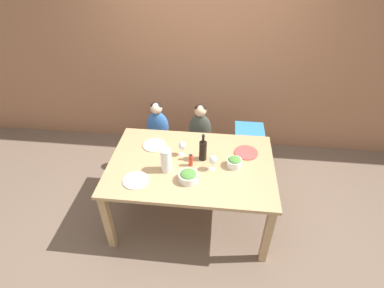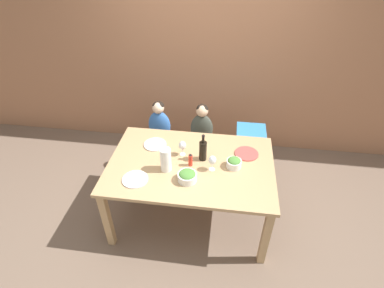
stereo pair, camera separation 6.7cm
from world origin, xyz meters
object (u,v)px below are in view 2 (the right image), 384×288
(dinner_plate_back_right, at_px, (247,154))
(wine_glass_far, at_px, (182,146))
(chair_far_center, at_px, (201,146))
(chair_right_highchair, at_px, (250,140))
(wine_glass_near, at_px, (212,160))
(paper_towel_roll, at_px, (166,160))
(salad_bowl_small, at_px, (234,163))
(dinner_plate_front_left, at_px, (135,179))
(person_child_left, at_px, (159,121))
(salad_bowl_large, at_px, (187,176))
(dinner_plate_back_left, at_px, (155,144))
(wine_bottle, at_px, (203,150))
(person_child_center, at_px, (202,124))
(chair_far_left, at_px, (161,143))

(dinner_plate_back_right, bearing_deg, wine_glass_far, -171.79)
(chair_far_center, relative_size, chair_right_highchair, 0.66)
(wine_glass_near, bearing_deg, paper_towel_roll, -172.36)
(salad_bowl_small, bearing_deg, dinner_plate_front_left, -161.05)
(wine_glass_far, bearing_deg, wine_glass_near, -30.82)
(person_child_left, bearing_deg, dinner_plate_back_right, -28.55)
(paper_towel_roll, distance_m, wine_glass_near, 0.44)
(chair_right_highchair, bearing_deg, salad_bowl_large, -121.08)
(person_child_left, bearing_deg, dinner_plate_back_left, -81.49)
(salad_bowl_large, height_order, dinner_plate_back_left, salad_bowl_large)
(chair_right_highchair, height_order, dinner_plate_back_left, dinner_plate_back_left)
(person_child_left, distance_m, wine_glass_near, 1.13)
(chair_far_center, bearing_deg, dinner_plate_back_left, -129.29)
(chair_right_highchair, bearing_deg, wine_bottle, -125.70)
(dinner_plate_front_left, bearing_deg, salad_bowl_small, 18.95)
(salad_bowl_large, bearing_deg, person_child_center, 88.60)
(wine_glass_far, xyz_separation_m, dinner_plate_front_left, (-0.38, -0.43, -0.11))
(wine_bottle, height_order, wine_glass_far, wine_bottle)
(chair_far_left, xyz_separation_m, salad_bowl_small, (0.93, -0.78, 0.43))
(chair_far_left, height_order, chair_far_center, same)
(chair_right_highchair, relative_size, dinner_plate_back_right, 2.84)
(chair_far_left, height_order, person_child_center, person_child_center)
(chair_far_center, bearing_deg, wine_glass_far, -100.79)
(chair_far_left, bearing_deg, person_child_center, 0.09)
(chair_far_left, relative_size, wine_bottle, 1.54)
(wine_bottle, relative_size, dinner_plate_back_left, 1.21)
(person_child_center, bearing_deg, dinner_plate_back_left, -129.25)
(chair_far_left, distance_m, wine_glass_near, 1.22)
(paper_towel_roll, relative_size, dinner_plate_front_left, 1.01)
(chair_far_center, relative_size, dinner_plate_back_right, 1.87)
(chair_right_highchair, relative_size, wine_glass_near, 4.20)
(salad_bowl_small, height_order, dinner_plate_back_right, salad_bowl_small)
(person_child_center, xyz_separation_m, wine_glass_far, (-0.13, -0.67, 0.17))
(chair_far_left, relative_size, chair_far_center, 1.00)
(chair_far_left, height_order, wine_glass_near, wine_glass_near)
(chair_far_left, xyz_separation_m, salad_bowl_large, (0.50, -1.03, 0.43))
(wine_glass_near, relative_size, wine_glass_far, 1.00)
(person_child_left, height_order, dinner_plate_front_left, person_child_left)
(chair_far_center, bearing_deg, salad_bowl_large, -91.40)
(chair_far_left, height_order, salad_bowl_large, salad_bowl_large)
(person_child_center, bearing_deg, dinner_plate_back_right, -47.48)
(wine_glass_far, bearing_deg, chair_right_highchair, 42.60)
(person_child_center, relative_size, dinner_plate_back_right, 2.13)
(salad_bowl_small, bearing_deg, dinner_plate_back_right, 59.22)
(person_child_left, distance_m, dinner_plate_front_left, 1.10)
(salad_bowl_large, relative_size, dinner_plate_front_left, 0.74)
(salad_bowl_large, bearing_deg, dinner_plate_front_left, -172.62)
(chair_far_center, xyz_separation_m, salad_bowl_small, (0.40, -0.78, 0.43))
(salad_bowl_large, height_order, dinner_plate_back_right, salad_bowl_large)
(salad_bowl_large, distance_m, dinner_plate_front_left, 0.49)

